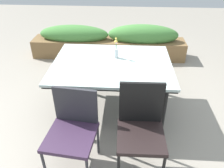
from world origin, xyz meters
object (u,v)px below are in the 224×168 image
at_px(chair_near_left, 73,127).
at_px(flower_vase, 116,50).
at_px(planter_box, 109,42).
at_px(dining_table, 112,67).
at_px(chair_near_right, 141,125).

height_order(chair_near_left, flower_vase, flower_vase).
xyz_separation_m(chair_near_left, planter_box, (0.16, 2.65, -0.17)).
xyz_separation_m(dining_table, chair_near_right, (0.34, -0.93, -0.13)).
height_order(dining_table, planter_box, dining_table).
bearing_deg(dining_table, chair_near_right, -69.99).
xyz_separation_m(dining_table, planter_box, (-0.17, 1.72, -0.36)).
relative_size(chair_near_left, flower_vase, 3.09).
relative_size(dining_table, planter_box, 0.49).
height_order(chair_near_right, planter_box, chair_near_right).
xyz_separation_m(chair_near_left, flower_vase, (0.38, 1.08, 0.35)).
bearing_deg(chair_near_right, chair_near_left, -0.80).
bearing_deg(planter_box, chair_near_right, -79.14).
relative_size(dining_table, flower_vase, 5.48).
height_order(dining_table, flower_vase, flower_vase).
distance_m(chair_near_right, planter_box, 2.71).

